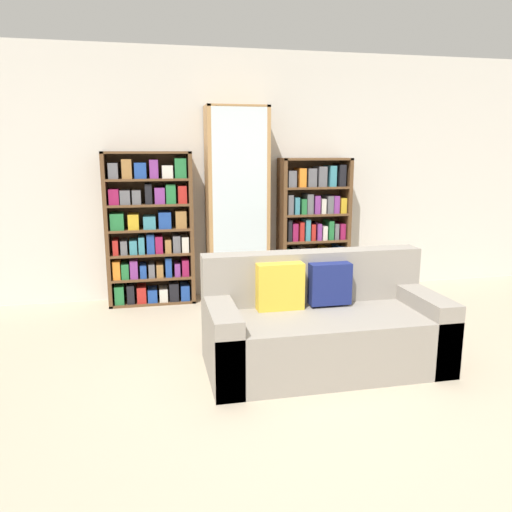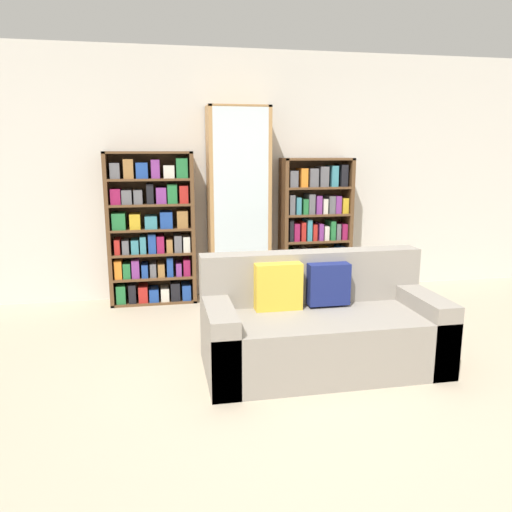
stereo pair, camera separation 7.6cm
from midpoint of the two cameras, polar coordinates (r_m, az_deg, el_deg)
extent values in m
plane|color=tan|center=(3.51, 6.84, -15.75)|extent=(16.00, 16.00, 0.00)
cube|color=beige|center=(5.69, -1.56, 9.15)|extent=(7.18, 0.06, 2.70)
cube|color=gray|center=(3.88, 7.27, -9.51)|extent=(1.78, 0.84, 0.43)
cube|color=gray|center=(4.03, 5.94, -2.30)|extent=(1.78, 0.20, 0.41)
cube|color=gray|center=(3.68, -4.58, -9.63)|extent=(0.20, 0.84, 0.55)
cube|color=gray|center=(4.17, 17.69, -7.53)|extent=(0.20, 0.84, 0.55)
cube|color=gold|center=(3.81, 2.20, -3.51)|extent=(0.36, 0.12, 0.36)
cube|color=navy|center=(3.92, 7.89, -3.15)|extent=(0.32, 0.12, 0.32)
cube|color=brown|center=(5.46, -17.01, 2.82)|extent=(0.04, 0.32, 1.62)
cube|color=brown|center=(5.45, -7.86, 3.22)|extent=(0.04, 0.32, 1.62)
cube|color=brown|center=(5.38, -12.83, 11.47)|extent=(0.91, 0.32, 0.02)
cube|color=brown|center=(5.62, -12.08, -5.04)|extent=(0.91, 0.32, 0.02)
cube|color=brown|center=(5.59, -12.44, 3.27)|extent=(0.91, 0.01, 1.62)
cube|color=brown|center=(5.54, -12.20, -2.33)|extent=(0.83, 0.32, 0.02)
cube|color=brown|center=(5.49, -12.32, 0.33)|extent=(0.83, 0.32, 0.02)
cube|color=brown|center=(5.44, -12.44, 3.03)|extent=(0.83, 0.32, 0.02)
cube|color=brown|center=(5.41, -12.57, 5.78)|extent=(0.83, 0.32, 0.02)
cube|color=brown|center=(5.39, -12.69, 8.55)|extent=(0.83, 0.32, 0.02)
cube|color=#237038|center=(5.59, -15.69, -4.13)|extent=(0.10, 0.24, 0.20)
cube|color=black|center=(5.58, -14.48, -4.05)|extent=(0.08, 0.24, 0.20)
cube|color=#AD231E|center=(5.58, -13.31, -4.16)|extent=(0.10, 0.24, 0.17)
cube|color=#1E4293|center=(5.58, -12.13, -4.29)|extent=(0.10, 0.24, 0.13)
cube|color=beige|center=(5.58, -10.92, -4.23)|extent=(0.09, 0.24, 0.14)
cube|color=black|center=(5.58, -9.78, -3.88)|extent=(0.10, 0.24, 0.20)
cube|color=#1E4293|center=(5.59, -8.54, -3.98)|extent=(0.09, 0.24, 0.17)
cube|color=orange|center=(5.52, -15.99, -1.40)|extent=(0.08, 0.24, 0.20)
cube|color=#237038|center=(5.52, -15.08, -1.54)|extent=(0.08, 0.24, 0.16)
cube|color=#7A3384|center=(5.51, -14.14, -1.33)|extent=(0.08, 0.24, 0.20)
cube|color=#1E4293|center=(5.52, -13.14, -1.58)|extent=(0.07, 0.24, 0.14)
cube|color=#5B5B60|center=(5.51, -12.23, -1.50)|extent=(0.06, 0.24, 0.14)
cube|color=olive|center=(5.52, -11.34, -1.50)|extent=(0.07, 0.24, 0.14)
cube|color=#1E4293|center=(5.51, -10.39, -1.11)|extent=(0.06, 0.24, 0.21)
cube|color=#7A3384|center=(5.52, -9.41, -1.41)|extent=(0.06, 0.24, 0.14)
cube|color=#8E1947|center=(5.52, -8.53, -1.18)|extent=(0.07, 0.24, 0.18)
cube|color=#AD231E|center=(5.47, -16.09, 1.06)|extent=(0.06, 0.24, 0.16)
cube|color=#5B5B60|center=(5.47, -15.21, 1.05)|extent=(0.07, 0.24, 0.14)
cube|color=teal|center=(5.46, -14.21, 1.10)|extent=(0.08, 0.24, 0.15)
cube|color=teal|center=(5.46, -13.33, 1.31)|extent=(0.06, 0.24, 0.18)
cube|color=#1E4293|center=(5.46, -12.36, 1.48)|extent=(0.08, 0.24, 0.20)
cube|color=#8E1947|center=(5.46, -11.44, 1.39)|extent=(0.08, 0.24, 0.18)
cube|color=olive|center=(5.46, -10.44, 1.24)|extent=(0.06, 0.24, 0.14)
cube|color=#5B5B60|center=(5.46, -9.51, 1.48)|extent=(0.08, 0.24, 0.18)
cube|color=beige|center=(5.47, -8.55, 1.44)|extent=(0.07, 0.24, 0.16)
cube|color=#237038|center=(5.43, -15.95, 3.88)|extent=(0.14, 0.24, 0.17)
cube|color=gold|center=(5.42, -14.21, 3.89)|extent=(0.11, 0.24, 0.16)
cube|color=teal|center=(5.42, -12.48, 3.83)|extent=(0.13, 0.24, 0.13)
cube|color=#1E4293|center=(5.42, -10.80, 4.12)|extent=(0.13, 0.24, 0.17)
cube|color=olive|center=(5.42, -9.02, 4.24)|extent=(0.11, 0.24, 0.18)
cube|color=#8E1947|center=(5.40, -16.29, 6.55)|extent=(0.10, 0.24, 0.16)
cube|color=#5B5B60|center=(5.40, -15.10, 6.54)|extent=(0.10, 0.24, 0.15)
cube|color=#5B5B60|center=(5.39, -13.88, 6.60)|extent=(0.09, 0.24, 0.14)
cube|color=black|center=(5.39, -12.59, 6.98)|extent=(0.07, 0.24, 0.21)
cube|color=#7A3384|center=(5.39, -11.37, 6.83)|extent=(0.10, 0.24, 0.17)
cube|color=#237038|center=(5.39, -10.16, 7.05)|extent=(0.10, 0.24, 0.20)
cube|color=#AD231E|center=(5.40, -8.88, 7.01)|extent=(0.09, 0.24, 0.18)
cube|color=#5B5B60|center=(5.39, -16.36, 9.34)|extent=(0.10, 0.24, 0.16)
cube|color=olive|center=(5.38, -14.93, 9.61)|extent=(0.10, 0.24, 0.20)
cube|color=#1E4293|center=(5.37, -13.48, 9.49)|extent=(0.12, 0.24, 0.16)
cube|color=#7A3384|center=(5.37, -12.02, 9.71)|extent=(0.09, 0.24, 0.19)
cube|color=beige|center=(5.38, -10.53, 9.46)|extent=(0.11, 0.24, 0.13)
cube|color=#237038|center=(5.38, -9.10, 9.91)|extent=(0.12, 0.24, 0.21)
cube|color=#AD7F4C|center=(5.42, -5.82, 5.72)|extent=(0.04, 0.36, 2.09)
cube|color=#AD7F4C|center=(5.52, 0.63, 5.90)|extent=(0.04, 0.36, 2.09)
cube|color=#AD7F4C|center=(5.45, -2.67, 16.68)|extent=(0.66, 0.36, 0.02)
cube|color=#AD7F4C|center=(5.67, -2.47, -4.62)|extent=(0.66, 0.36, 0.02)
cube|color=#AD7F4C|center=(5.64, -2.86, 6.00)|extent=(0.66, 0.01, 2.09)
cube|color=silver|center=(5.29, -2.25, 5.62)|extent=(0.58, 0.01, 2.07)
cube|color=#AD7F4C|center=(5.58, -2.50, -1.15)|extent=(0.58, 0.32, 0.02)
cube|color=#AD7F4C|center=(5.51, -2.54, 2.30)|extent=(0.58, 0.32, 0.02)
cube|color=#AD7F4C|center=(5.46, -2.57, 5.82)|extent=(0.58, 0.32, 0.02)
cube|color=#AD7F4C|center=(5.44, -2.60, 9.39)|extent=(0.58, 0.32, 0.02)
cube|color=#AD7F4C|center=(5.43, -2.64, 12.97)|extent=(0.58, 0.32, 0.02)
cylinder|color=silver|center=(5.61, -4.50, -4.26)|extent=(0.01, 0.01, 0.08)
cone|color=silver|center=(5.59, -4.52, -3.38)|extent=(0.09, 0.09, 0.10)
cylinder|color=silver|center=(5.63, -3.14, -4.18)|extent=(0.01, 0.01, 0.08)
cone|color=silver|center=(5.61, -3.15, -3.30)|extent=(0.09, 0.09, 0.10)
cylinder|color=silver|center=(5.65, -1.77, -4.12)|extent=(0.01, 0.01, 0.08)
cone|color=silver|center=(5.63, -1.77, -3.25)|extent=(0.09, 0.09, 0.10)
cylinder|color=silver|center=(5.69, -0.45, -4.00)|extent=(0.01, 0.01, 0.08)
cone|color=silver|center=(5.66, -0.45, -3.13)|extent=(0.09, 0.09, 0.10)
cylinder|color=silver|center=(5.52, -4.70, -0.75)|extent=(0.01, 0.01, 0.08)
cone|color=silver|center=(5.50, -4.71, 0.19)|extent=(0.08, 0.08, 0.10)
cylinder|color=silver|center=(5.56, -3.63, -0.64)|extent=(0.01, 0.01, 0.08)
cone|color=silver|center=(5.54, -3.64, 0.29)|extent=(0.08, 0.08, 0.10)
cylinder|color=silver|center=(5.56, -2.50, -0.63)|extent=(0.01, 0.01, 0.08)
cone|color=silver|center=(5.54, -2.50, 0.31)|extent=(0.08, 0.08, 0.10)
cylinder|color=silver|center=(5.59, -1.42, -0.55)|extent=(0.01, 0.01, 0.08)
cone|color=silver|center=(5.57, -1.43, 0.38)|extent=(0.08, 0.08, 0.10)
cylinder|color=silver|center=(5.61, -0.33, -0.51)|extent=(0.01, 0.01, 0.08)
cone|color=silver|center=(5.59, -0.33, 0.41)|extent=(0.08, 0.08, 0.10)
cylinder|color=silver|center=(5.47, -4.39, 2.77)|extent=(0.01, 0.01, 0.08)
cone|color=silver|center=(5.45, -4.41, 3.72)|extent=(0.09, 0.09, 0.10)
cylinder|color=silver|center=(5.49, -2.51, 2.82)|extent=(0.01, 0.01, 0.08)
cone|color=silver|center=(5.47, -2.52, 3.78)|extent=(0.09, 0.09, 0.10)
cylinder|color=silver|center=(5.54, -0.71, 2.93)|extent=(0.01, 0.01, 0.08)
cone|color=silver|center=(5.53, -0.72, 3.87)|extent=(0.09, 0.09, 0.10)
cylinder|color=silver|center=(5.42, -4.83, 6.26)|extent=(0.01, 0.01, 0.07)
cone|color=silver|center=(5.41, -4.85, 7.12)|extent=(0.08, 0.08, 0.09)
cylinder|color=silver|center=(5.44, -3.69, 6.29)|extent=(0.01, 0.01, 0.07)
cone|color=silver|center=(5.43, -3.70, 7.15)|extent=(0.08, 0.08, 0.09)
cylinder|color=silver|center=(5.45, -2.55, 6.32)|extent=(0.01, 0.01, 0.07)
cone|color=silver|center=(5.44, -2.56, 7.17)|extent=(0.08, 0.08, 0.09)
cylinder|color=silver|center=(5.47, -1.44, 6.35)|extent=(0.01, 0.01, 0.07)
cone|color=silver|center=(5.47, -1.44, 7.20)|extent=(0.08, 0.08, 0.09)
cylinder|color=silver|center=(5.48, -0.30, 6.37)|extent=(0.01, 0.01, 0.07)
cone|color=silver|center=(5.48, -0.30, 7.22)|extent=(0.08, 0.08, 0.09)
cylinder|color=silver|center=(5.40, -4.89, 9.90)|extent=(0.01, 0.01, 0.08)
cone|color=silver|center=(5.39, -4.91, 10.88)|extent=(0.08, 0.08, 0.10)
cylinder|color=silver|center=(5.43, -3.76, 9.93)|extent=(0.01, 0.01, 0.08)
cone|color=silver|center=(5.42, -3.78, 10.90)|extent=(0.08, 0.08, 0.10)
cylinder|color=silver|center=(5.45, -2.63, 9.95)|extent=(0.01, 0.01, 0.08)
cone|color=silver|center=(5.45, -2.64, 10.92)|extent=(0.08, 0.08, 0.10)
cylinder|color=silver|center=(5.47, -1.49, 9.97)|extent=(0.01, 0.01, 0.08)
cone|color=silver|center=(5.47, -1.50, 10.93)|extent=(0.08, 0.08, 0.10)
cylinder|color=silver|center=(5.48, -0.34, 9.97)|extent=(0.01, 0.01, 0.08)
cone|color=silver|center=(5.48, -0.34, 10.94)|extent=(0.08, 0.08, 0.10)
cylinder|color=silver|center=(5.39, -5.05, 13.45)|extent=(0.01, 0.01, 0.07)
cone|color=silver|center=(5.39, -5.06, 14.28)|extent=(0.06, 0.06, 0.09)
cylinder|color=silver|center=(5.41, -4.09, 13.46)|extent=(0.01, 0.01, 0.07)
cone|color=silver|center=(5.41, -4.10, 14.29)|extent=(0.06, 0.06, 0.09)
cylinder|color=silver|center=(5.41, -3.09, 13.47)|extent=(0.01, 0.01, 0.07)
cone|color=silver|center=(5.41, -3.10, 14.30)|extent=(0.06, 0.06, 0.09)
cylinder|color=silver|center=(5.44, -2.15, 13.47)|extent=(0.01, 0.01, 0.07)
cone|color=silver|center=(5.44, -2.16, 14.30)|extent=(0.06, 0.06, 0.09)
cylinder|color=silver|center=(5.44, -1.16, 13.48)|extent=(0.01, 0.01, 0.07)
cone|color=silver|center=(5.44, -1.17, 14.30)|extent=(0.06, 0.06, 0.09)
cylinder|color=silver|center=(5.49, -0.28, 13.47)|extent=(0.01, 0.01, 0.07)
cone|color=silver|center=(5.49, -0.28, 14.28)|extent=(0.06, 0.06, 0.09)
cube|color=brown|center=(5.63, 2.54, 3.21)|extent=(0.04, 0.32, 1.55)
cube|color=brown|center=(5.86, 9.71, 3.40)|extent=(0.04, 0.32, 1.55)
cube|color=brown|center=(5.67, 6.37, 10.95)|extent=(0.79, 0.32, 0.02)
cube|color=brown|center=(5.89, 6.03, -4.03)|extent=(0.79, 0.32, 0.02)
cube|color=brown|center=(5.88, 5.73, 3.54)|extent=(0.79, 0.01, 1.55)
cube|color=brown|center=(5.82, 6.10, -1.07)|extent=(0.71, 0.32, 0.02)
cube|color=brown|center=(5.76, 6.17, 1.84)|extent=(0.71, 0.32, 0.02)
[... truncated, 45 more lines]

